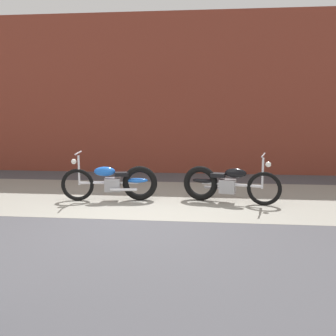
% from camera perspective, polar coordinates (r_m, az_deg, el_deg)
% --- Properties ---
extents(ground_plane, '(80.00, 80.00, 0.00)m').
position_cam_1_polar(ground_plane, '(6.43, -4.34, -8.07)').
color(ground_plane, '#47474C').
extents(sidewalk_slab, '(36.00, 3.50, 0.01)m').
position_cam_1_polar(sidewalk_slab, '(8.10, -2.18, -4.49)').
color(sidewalk_slab, gray).
rests_on(sidewalk_slab, ground).
extents(brick_building_wall, '(36.00, 0.50, 4.69)m').
position_cam_1_polar(brick_building_wall, '(11.32, 0.19, 11.25)').
color(brick_building_wall, brown).
rests_on(brick_building_wall, ground).
extents(motorcycle_blue, '(2.00, 0.58, 1.03)m').
position_cam_1_polar(motorcycle_blue, '(7.79, -7.99, -2.13)').
color(motorcycle_blue, black).
rests_on(motorcycle_blue, ground).
extents(motorcycle_black, '(1.97, 0.75, 1.03)m').
position_cam_1_polar(motorcycle_black, '(7.65, 8.62, -2.34)').
color(motorcycle_black, black).
rests_on(motorcycle_black, ground).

